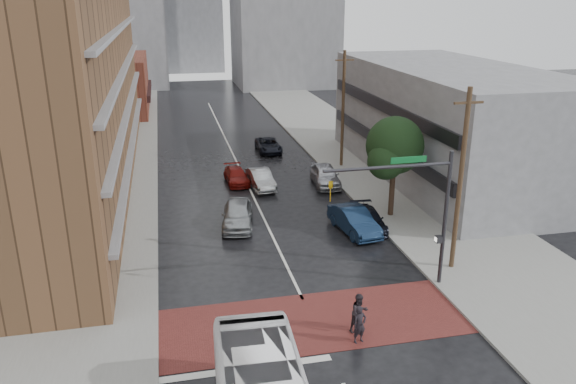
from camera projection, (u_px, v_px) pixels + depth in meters
ground at (316, 327)px, 25.47m from camera, size 160.00×160.00×0.00m
crosswalk at (313, 321)px, 25.92m from camera, size 14.00×5.00×0.02m
sidewalk_west at (102, 178)px, 46.13m from camera, size 9.00×90.00×0.15m
sidewalk_east at (366, 161)px, 50.82m from camera, size 9.00×90.00×0.15m
storefront_west at (115, 84)px, 71.61m from camera, size 8.00×16.00×7.00m
building_east at (448, 122)px, 45.77m from camera, size 11.00×26.00×9.00m
distant_tower_center at (189, 8)px, 109.01m from camera, size 12.00×10.00×24.00m
street_tree at (395, 149)px, 36.72m from camera, size 4.20×4.10×6.90m
signal_mast at (420, 201)px, 27.40m from camera, size 6.50×0.30×7.20m
utility_pole_near at (460, 180)px, 29.24m from camera, size 1.60×0.26×10.00m
utility_pole_far at (343, 109)px, 47.67m from camera, size 1.60×0.26×10.00m
pedestrian_a at (360, 325)px, 24.10m from camera, size 0.72×0.57×1.74m
pedestrian_b at (359, 313)px, 24.92m from camera, size 1.06×0.93×1.83m
car_travel_a at (238, 215)px, 36.36m from camera, size 2.70×5.06×1.64m
car_travel_b at (261, 179)px, 43.70m from camera, size 1.87×4.47×1.44m
car_travel_c at (236, 176)px, 44.87m from camera, size 1.85×4.16×1.19m
suv_travel at (268, 145)px, 53.92m from camera, size 2.20×4.67×1.29m
car_parked_near at (354, 220)px, 35.48m from camera, size 2.32×4.98×1.58m
car_parked_mid at (368, 219)px, 36.12m from camera, size 2.06×4.39×1.24m
car_parked_far at (325, 175)px, 44.32m from camera, size 2.32×4.94×1.63m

